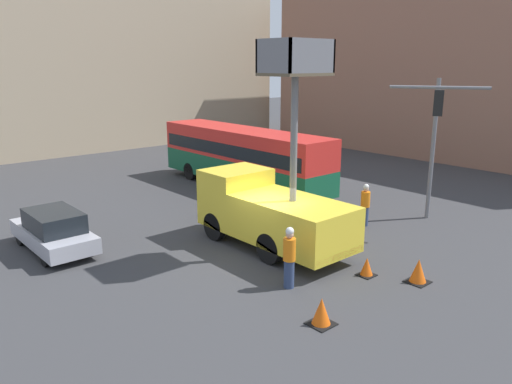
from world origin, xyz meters
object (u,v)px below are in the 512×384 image
object	(u,v)px
traffic_light_pole	(435,129)
road_worker_directing	(365,205)
utility_truck	(270,208)
road_worker_near_truck	(289,257)
parked_car_curbside	(54,231)
city_bus	(243,154)
traffic_cone_far_side	(321,312)
traffic_cone_mid_road	(367,267)
traffic_cone_near_truck	(418,271)

from	to	relation	value
traffic_light_pole	road_worker_directing	world-z (taller)	traffic_light_pole
utility_truck	road_worker_near_truck	distance (m)	3.54
road_worker_near_truck	parked_car_curbside	distance (m)	8.91
city_bus	road_worker_directing	xyz separation A→B (m)	(-0.31, -8.38, -0.98)
utility_truck	parked_car_curbside	world-z (taller)	utility_truck
utility_truck	traffic_cone_far_side	bearing A→B (deg)	-119.35
parked_car_curbside	city_bus	bearing A→B (deg)	13.69
city_bus	traffic_cone_far_side	xyz separation A→B (m)	(-7.88, -12.70, -1.53)
traffic_light_pole	road_worker_directing	distance (m)	4.13
utility_truck	traffic_cone_far_side	distance (m)	5.94
utility_truck	road_worker_directing	xyz separation A→B (m)	(4.71, -0.76, -0.63)
road_worker_near_truck	city_bus	bearing A→B (deg)	-47.69
traffic_light_pole	parked_car_curbside	world-z (taller)	traffic_light_pole
traffic_cone_mid_road	traffic_cone_far_side	bearing A→B (deg)	-161.97
traffic_cone_mid_road	parked_car_curbside	distance (m)	11.15
traffic_light_pole	traffic_cone_far_side	distance (m)	10.41
traffic_light_pole	road_worker_directing	size ratio (longest dim) A/B	3.36
traffic_cone_near_truck	road_worker_near_truck	bearing A→B (deg)	144.02
road_worker_directing	traffic_cone_far_side	xyz separation A→B (m)	(-7.57, -4.32, -0.55)
city_bus	road_worker_near_truck	size ratio (longest dim) A/B	5.94
utility_truck	road_worker_directing	bearing A→B (deg)	-9.11
utility_truck	traffic_cone_mid_road	world-z (taller)	utility_truck
traffic_light_pole	traffic_cone_mid_road	xyz separation A→B (m)	(-5.93, -1.36, -3.84)
traffic_light_pole	road_worker_near_truck	xyz separation A→B (m)	(-8.45, -0.34, -3.14)
road_worker_near_truck	road_worker_directing	size ratio (longest dim) A/B	1.08
utility_truck	road_worker_directing	distance (m)	4.82
traffic_cone_near_truck	parked_car_curbside	world-z (taller)	parked_car_curbside
city_bus	traffic_light_pole	world-z (taller)	traffic_light_pole
utility_truck	traffic_cone_near_truck	bearing A→B (deg)	-75.43
utility_truck	traffic_cone_far_side	size ratio (longest dim) A/B	9.91
city_bus	parked_car_curbside	size ratio (longest dim) A/B	2.66
city_bus	parked_car_curbside	world-z (taller)	city_bus
traffic_cone_near_truck	traffic_cone_mid_road	world-z (taller)	traffic_cone_near_truck
city_bus	traffic_light_pole	size ratio (longest dim) A/B	1.90
road_worker_directing	traffic_cone_far_side	world-z (taller)	road_worker_directing
utility_truck	traffic_cone_far_side	world-z (taller)	utility_truck
traffic_light_pole	road_worker_near_truck	bearing A→B (deg)	-177.70
utility_truck	traffic_cone_mid_road	size ratio (longest dim) A/B	12.19
city_bus	road_worker_directing	size ratio (longest dim) A/B	6.39
road_worker_near_truck	traffic_light_pole	bearing A→B (deg)	-102.04
city_bus	traffic_cone_near_truck	size ratio (longest dim) A/B	14.99
parked_car_curbside	road_worker_near_truck	bearing A→B (deg)	-61.43
road_worker_directing	traffic_cone_near_truck	size ratio (longest dim) A/B	2.34
city_bus	road_worker_near_truck	world-z (taller)	city_bus
road_worker_directing	city_bus	bearing A→B (deg)	-85.09
city_bus	traffic_light_pole	distance (m)	10.56
road_worker_near_truck	traffic_cone_near_truck	distance (m)	4.12
road_worker_near_truck	traffic_cone_mid_road	size ratio (longest dim) A/B	3.19
traffic_cone_far_side	traffic_light_pole	bearing A→B (deg)	14.84
traffic_light_pole	road_worker_directing	xyz separation A→B (m)	(-1.82, 1.83, -3.22)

